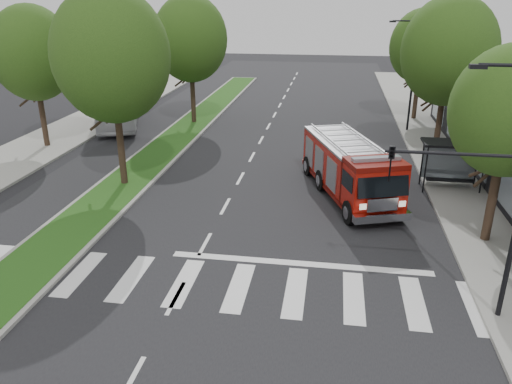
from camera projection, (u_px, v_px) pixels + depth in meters
The scene contains 15 objects.
ground at pixel (205, 244), 20.66m from camera, with size 140.00×140.00×0.00m, color black.
sidewalk_right at pixel (465, 177), 28.01m from camera, with size 5.00×80.00×0.15m, color gray.
sidewalk_left at pixel (24, 155), 31.90m from camera, with size 5.00×80.00×0.15m, color gray.
median at pixel (187, 129), 38.02m from camera, with size 3.00×50.00×0.15m.
bus_shelter at pixel (453, 152), 25.77m from camera, with size 3.20×1.60×2.61m.
tree_right_near at pixel (509, 112), 18.81m from camera, with size 4.40×4.40×8.05m.
tree_right_mid at pixel (449, 51), 29.46m from camera, with size 5.60×5.60×9.72m.
tree_right_far at pixel (422, 46), 38.88m from camera, with size 5.00×5.00×8.73m.
tree_median_near at pixel (111, 56), 24.51m from camera, with size 5.80×5.80×10.16m.
tree_median_far at pixel (190, 39), 37.48m from camera, with size 5.60×5.60×9.72m.
tree_left_mid at pixel (33, 53), 31.41m from camera, with size 5.20×5.20×9.16m.
streetlight_right_near at pixel (493, 180), 14.34m from camera, with size 4.08×0.22×8.00m.
streetlight_right_far at pixel (411, 71), 35.87m from camera, with size 2.11×0.20×8.00m.
fire_engine at pixel (349, 168), 25.22m from camera, with size 5.29×9.02×3.00m.
city_bus at pixel (119, 102), 39.76m from camera, with size 2.67×11.40×3.17m, color #AAA9AE.
Camera 1 is at (4.94, -17.84, 9.66)m, focal length 35.00 mm.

